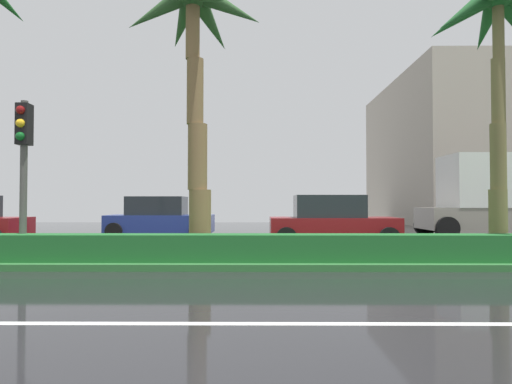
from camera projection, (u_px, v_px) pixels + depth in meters
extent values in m
cube|color=black|center=(223.00, 257.00, 12.32)|extent=(90.00, 42.00, 0.10)
cube|color=white|center=(177.00, 323.00, 5.32)|extent=(81.00, 0.14, 0.01)
cube|color=#2D6B33|center=(220.00, 257.00, 11.32)|extent=(85.50, 4.00, 0.15)
cube|color=#1E6028|center=(215.00, 248.00, 9.93)|extent=(76.50, 0.70, 0.60)
cylinder|color=brown|center=(200.00, 223.00, 10.98)|extent=(0.54, 0.54, 1.63)
cylinder|color=brown|center=(198.00, 157.00, 11.01)|extent=(0.48, 0.48, 1.63)
cylinder|color=brown|center=(195.00, 92.00, 11.04)|extent=(0.41, 0.41, 1.63)
cylinder|color=brown|center=(193.00, 27.00, 11.08)|extent=(0.35, 0.35, 1.63)
cone|color=#2C5228|center=(226.00, 7.00, 11.11)|extent=(1.94, 0.62, 1.31)
cone|color=#2C5228|center=(210.00, 22.00, 11.79)|extent=(1.34, 1.93, 1.47)
cone|color=#2C5228|center=(183.00, 21.00, 11.82)|extent=(1.35, 1.95, 1.41)
cone|color=#2C5228|center=(161.00, 9.00, 11.11)|extent=(1.90, 0.59, 1.42)
cylinder|color=brown|center=(498.00, 223.00, 10.92)|extent=(0.43, 0.43, 1.64)
cylinder|color=brown|center=(498.00, 157.00, 10.98)|extent=(0.38, 0.38, 1.64)
cylinder|color=brown|center=(498.00, 91.00, 11.04)|extent=(0.33, 0.33, 1.64)
cylinder|color=brown|center=(498.00, 26.00, 11.10)|extent=(0.27, 0.27, 1.64)
cone|color=#225C2A|center=(512.00, 17.00, 11.59)|extent=(1.81, 1.58, 1.42)
cone|color=#225C2A|center=(487.00, 22.00, 11.87)|extent=(0.82, 1.90, 1.46)
cone|color=#225C2A|center=(463.00, 15.00, 11.61)|extent=(1.84, 1.59, 1.32)
cone|color=#225C2A|center=(469.00, 9.00, 11.06)|extent=(1.87, 0.69, 1.48)
cylinder|color=#4C4C47|center=(24.00, 180.00, 10.25)|extent=(0.16, 0.16, 3.68)
cube|color=black|center=(24.00, 124.00, 10.29)|extent=(0.28, 0.32, 0.96)
sphere|color=maroon|center=(21.00, 110.00, 10.12)|extent=(0.20, 0.20, 0.20)
sphere|color=yellow|center=(20.00, 123.00, 10.12)|extent=(0.20, 0.20, 0.20)
sphere|color=#0F591E|center=(20.00, 136.00, 10.11)|extent=(0.20, 0.20, 0.20)
cylinder|color=black|center=(22.00, 234.00, 16.01)|extent=(0.68, 0.22, 0.68)
cube|color=navy|center=(161.00, 224.00, 18.33)|extent=(4.30, 1.76, 0.72)
cube|color=#1E2328|center=(157.00, 206.00, 18.35)|extent=(2.30, 1.58, 0.76)
cylinder|color=black|center=(203.00, 229.00, 19.22)|extent=(0.68, 0.22, 0.68)
cylinder|color=black|center=(198.00, 231.00, 17.42)|extent=(0.68, 0.22, 0.68)
cylinder|color=black|center=(127.00, 229.00, 19.24)|extent=(0.68, 0.22, 0.68)
cylinder|color=black|center=(114.00, 231.00, 17.44)|extent=(0.68, 0.22, 0.68)
cube|color=maroon|center=(333.00, 228.00, 15.14)|extent=(4.30, 1.76, 0.72)
cube|color=#1E2328|center=(329.00, 206.00, 15.16)|extent=(2.30, 1.58, 0.76)
cylinder|color=black|center=(375.00, 234.00, 16.02)|extent=(0.68, 0.22, 0.68)
cylinder|color=black|center=(389.00, 238.00, 14.22)|extent=(0.68, 0.22, 0.68)
cylinder|color=black|center=(283.00, 234.00, 16.04)|extent=(0.68, 0.22, 0.68)
cylinder|color=black|center=(287.00, 238.00, 14.24)|extent=(0.68, 0.22, 0.68)
cube|color=gray|center=(500.00, 218.00, 18.51)|extent=(6.40, 2.30, 0.90)
cube|color=silver|center=(474.00, 181.00, 18.55)|extent=(2.30, 2.35, 2.20)
cylinder|color=black|center=(425.00, 225.00, 19.68)|extent=(0.92, 0.30, 0.92)
cylinder|color=black|center=(447.00, 228.00, 17.35)|extent=(0.92, 0.30, 0.92)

